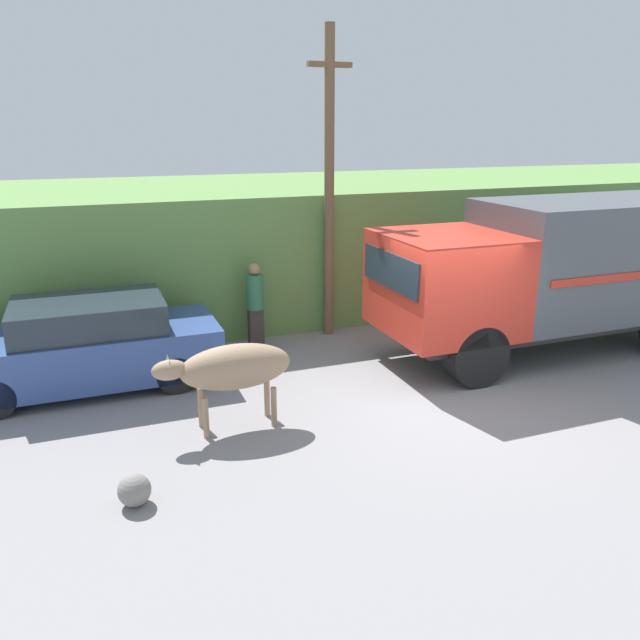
{
  "coord_description": "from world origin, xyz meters",
  "views": [
    {
      "loc": [
        -5.52,
        -8.33,
        4.38
      ],
      "look_at": [
        -2.09,
        0.66,
        1.37
      ],
      "focal_mm": 35.0,
      "sensor_mm": 36.0,
      "label": 1
    }
  ],
  "objects_px": {
    "parked_suv": "(87,346)",
    "pedestrian_on_hill": "(255,302)",
    "utility_pole": "(329,183)",
    "brown_cow": "(232,368)",
    "roadside_rock": "(134,490)",
    "cargo_truck": "(566,268)"
  },
  "relations": [
    {
      "from": "parked_suv",
      "to": "pedestrian_on_hill",
      "type": "height_order",
      "value": "pedestrian_on_hill"
    },
    {
      "from": "brown_cow",
      "to": "roadside_rock",
      "type": "xyz_separation_m",
      "value": [
        -1.6,
        -1.58,
        -0.76
      ]
    },
    {
      "from": "brown_cow",
      "to": "pedestrian_on_hill",
      "type": "distance_m",
      "value": 3.59
    },
    {
      "from": "pedestrian_on_hill",
      "to": "roadside_rock",
      "type": "xyz_separation_m",
      "value": [
        -2.86,
        -4.94,
        -0.77
      ]
    },
    {
      "from": "brown_cow",
      "to": "pedestrian_on_hill",
      "type": "relative_size",
      "value": 1.16
    },
    {
      "from": "parked_suv",
      "to": "utility_pole",
      "type": "bearing_deg",
      "value": 16.96
    },
    {
      "from": "pedestrian_on_hill",
      "to": "parked_suv",
      "type": "bearing_deg",
      "value": 13.64
    },
    {
      "from": "cargo_truck",
      "to": "parked_suv",
      "type": "relative_size",
      "value": 1.65
    },
    {
      "from": "cargo_truck",
      "to": "brown_cow",
      "type": "height_order",
      "value": "cargo_truck"
    },
    {
      "from": "parked_suv",
      "to": "pedestrian_on_hill",
      "type": "distance_m",
      "value": 3.4
    },
    {
      "from": "cargo_truck",
      "to": "pedestrian_on_hill",
      "type": "xyz_separation_m",
      "value": [
        -5.7,
        2.34,
        -0.73
      ]
    },
    {
      "from": "parked_suv",
      "to": "utility_pole",
      "type": "xyz_separation_m",
      "value": [
        4.97,
        1.24,
        2.5
      ]
    },
    {
      "from": "parked_suv",
      "to": "roadside_rock",
      "type": "bearing_deg",
      "value": -81.31
    },
    {
      "from": "roadside_rock",
      "to": "pedestrian_on_hill",
      "type": "bearing_deg",
      "value": 59.94
    },
    {
      "from": "pedestrian_on_hill",
      "to": "utility_pole",
      "type": "distance_m",
      "value": 2.88
    },
    {
      "from": "parked_suv",
      "to": "roadside_rock",
      "type": "relative_size",
      "value": 11.23
    },
    {
      "from": "utility_pole",
      "to": "roadside_rock",
      "type": "bearing_deg",
      "value": -131.24
    },
    {
      "from": "pedestrian_on_hill",
      "to": "roadside_rock",
      "type": "distance_m",
      "value": 5.76
    },
    {
      "from": "parked_suv",
      "to": "pedestrian_on_hill",
      "type": "relative_size",
      "value": 2.55
    },
    {
      "from": "utility_pole",
      "to": "brown_cow",
      "type": "bearing_deg",
      "value": -129.26
    },
    {
      "from": "cargo_truck",
      "to": "utility_pole",
      "type": "bearing_deg",
      "value": 146.76
    },
    {
      "from": "brown_cow",
      "to": "cargo_truck",
      "type": "bearing_deg",
      "value": 16.67
    }
  ]
}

